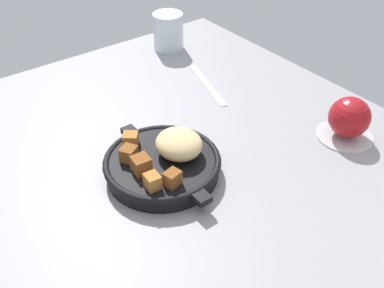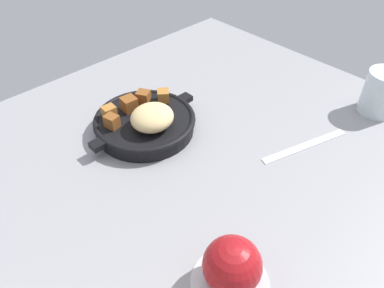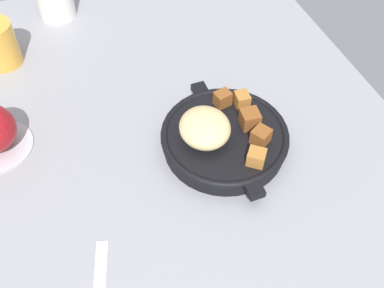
{
  "view_description": "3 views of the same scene",
  "coord_description": "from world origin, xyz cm",
  "views": [
    {
      "loc": [
        47.95,
        -40.55,
        52.02
      ],
      "look_at": [
        -1.71,
        -2.95,
        3.56
      ],
      "focal_mm": 41.28,
      "sensor_mm": 36.0,
      "label": 1
    },
    {
      "loc": [
        32.72,
        40.52,
        48.39
      ],
      "look_at": [
        -2.12,
        4.1,
        4.48
      ],
      "focal_mm": 34.97,
      "sensor_mm": 36.0,
      "label": 2
    },
    {
      "loc": [
        -44.25,
        12.05,
        58.74
      ],
      "look_at": [
        -3.95,
        -2.98,
        5.71
      ],
      "focal_mm": 43.05,
      "sensor_mm": 36.0,
      "label": 3
    }
  ],
  "objects": [
    {
      "name": "cast_iron_skillet",
      "position": [
        -1.73,
        -9.04,
        2.52
      ],
      "size": [
        24.82,
        20.57,
        7.54
      ],
      "color": "black",
      "rests_on": "ground_plane"
    },
    {
      "name": "ground_plane",
      "position": [
        0.0,
        0.0,
        -1.2
      ],
      "size": [
        106.14,
        80.42,
        2.4
      ],
      "primitive_type": "cube",
      "color": "gray"
    }
  ]
}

